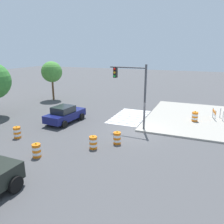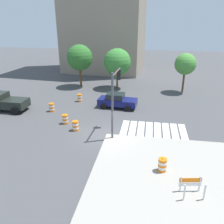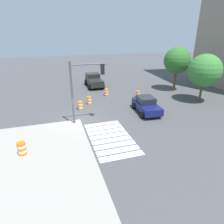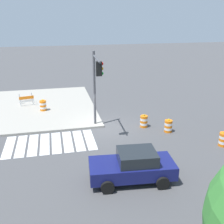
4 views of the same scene
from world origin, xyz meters
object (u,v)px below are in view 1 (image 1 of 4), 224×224
sports_car (65,114)px  street_tree_streetside_far (52,72)px  traffic_barrel_median_far (17,132)px  construction_barricade (216,113)px  traffic_light_pole (132,85)px  traffic_barrel_median_near (37,150)px  traffic_barrel_near_corner (117,138)px  traffic_barrel_crosswalk_end (93,142)px  traffic_barrel_on_sidewalk (195,117)px

sports_car → street_tree_streetside_far: 11.21m
traffic_barrel_median_far → construction_barricade: size_ratio=0.75×
traffic_barrel_median_far → traffic_light_pole: bearing=-54.5°
traffic_barrel_median_near → traffic_barrel_median_far: size_ratio=1.00×
traffic_light_pole → construction_barricade: bearing=-52.2°
traffic_barrel_median_near → traffic_barrel_near_corner: bearing=-45.8°
sports_car → construction_barricade: bearing=-65.4°
sports_car → traffic_barrel_median_far: sports_car is taller
traffic_barrel_median_near → street_tree_streetside_far: bearing=33.0°
traffic_light_pole → sports_car: bearing=96.5°
traffic_barrel_near_corner → traffic_barrel_median_near: (-3.98, 4.10, 0.00)m
traffic_light_pole → street_tree_streetside_far: 15.51m
traffic_barrel_crosswalk_end → traffic_barrel_median_near: 3.82m
traffic_barrel_crosswalk_end → street_tree_streetside_far: street_tree_streetside_far is taller
traffic_barrel_near_corner → traffic_light_pole: 4.98m
sports_car → street_tree_streetside_far: street_tree_streetside_far is taller
traffic_barrel_crosswalk_end → construction_barricade: (10.43, -8.25, 0.27)m
sports_car → traffic_barrel_median_near: (-6.83, -2.37, -0.36)m
traffic_light_pole → street_tree_streetside_far: (7.25, 13.71, -0.07)m
traffic_barrel_near_corner → traffic_barrel_crosswalk_end: bearing=138.3°
sports_car → traffic_barrel_median_far: bearing=164.9°
sports_car → traffic_light_pole: size_ratio=0.81×
sports_car → traffic_barrel_median_far: size_ratio=4.37×
traffic_barrel_near_corner → street_tree_streetside_far: 17.81m
sports_car → traffic_barrel_crosswalk_end: bearing=-129.4°
traffic_barrel_near_corner → traffic_light_pole: size_ratio=0.19×
sports_car → traffic_barrel_near_corner: (-2.85, -6.47, -0.36)m
traffic_barrel_crosswalk_end → traffic_barrel_near_corner: bearing=-41.7°
sports_car → traffic_barrel_near_corner: 7.08m
street_tree_streetside_far → traffic_light_pole: bearing=-117.9°
traffic_barrel_near_corner → street_tree_streetside_far: street_tree_streetside_far is taller
traffic_barrel_on_sidewalk → traffic_light_pole: size_ratio=0.19×
traffic_barrel_near_corner → street_tree_streetside_far: (10.84, 13.72, 3.39)m
traffic_barrel_median_far → construction_barricade: bearing=-53.4°
construction_barricade → traffic_barrel_near_corner: bearing=142.2°
traffic_barrel_crosswalk_end → traffic_barrel_on_sidewalk: 10.96m
traffic_barrel_median_near → construction_barricade: 17.08m
traffic_barrel_median_far → traffic_light_pole: size_ratio=0.19×
traffic_barrel_on_sidewalk → street_tree_streetside_far: size_ratio=0.19×
street_tree_streetside_far → traffic_barrel_median_near: bearing=-147.0°
traffic_barrel_median_near → street_tree_streetside_far: 17.99m
traffic_barrel_near_corner → construction_barricade: (9.01, -6.98, 0.27)m
traffic_barrel_near_corner → traffic_light_pole: traffic_light_pole is taller
traffic_barrel_on_sidewalk → traffic_barrel_crosswalk_end: bearing=144.4°
traffic_barrel_near_corner → traffic_barrel_crosswalk_end: same height
traffic_light_pole → traffic_barrel_on_sidewalk: bearing=-52.7°
traffic_barrel_near_corner → traffic_light_pole: (3.58, 0.01, 3.46)m
construction_barricade → street_tree_streetside_far: size_ratio=0.26×
sports_car → traffic_barrel_median_near: bearing=-160.9°
traffic_barrel_crosswalk_end → traffic_light_pole: (5.00, -1.25, 3.46)m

